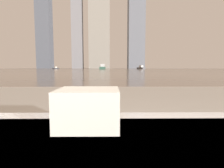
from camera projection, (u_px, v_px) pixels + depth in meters
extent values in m
cube|color=silver|center=(89.00, 122.00, 0.73)|extent=(0.25, 0.21, 0.04)
cube|color=silver|center=(88.00, 113.00, 0.73)|extent=(0.25, 0.21, 0.04)
cube|color=silver|center=(88.00, 103.00, 0.72)|extent=(0.25, 0.21, 0.04)
cube|color=silver|center=(88.00, 94.00, 0.72)|extent=(0.25, 0.21, 0.04)
cube|color=gray|center=(110.00, 69.00, 61.70)|extent=(180.00, 110.00, 0.01)
cube|color=#4C4C51|center=(141.00, 68.00, 72.59)|extent=(3.15, 4.32, 0.72)
cube|color=silver|center=(141.00, 66.00, 72.52)|extent=(1.63, 1.85, 0.83)
cube|color=#335647|center=(103.00, 68.00, 68.73)|extent=(2.19, 5.63, 0.97)
cube|color=silver|center=(103.00, 65.00, 68.63)|extent=(1.49, 2.15, 1.11)
cube|color=#2D2D33|center=(56.00, 68.00, 77.77)|extent=(2.30, 2.83, 0.48)
cube|color=silver|center=(56.00, 67.00, 77.72)|extent=(1.14, 1.24, 0.55)
cube|color=#4C515B|center=(44.00, 22.00, 114.13)|extent=(9.00, 8.06, 60.53)
cube|color=slate|center=(77.00, 8.00, 113.47)|extent=(6.80, 6.50, 78.68)
cube|color=gray|center=(99.00, 30.00, 114.96)|extent=(13.57, 9.84, 50.45)
cube|color=slate|center=(136.00, 31.00, 115.23)|extent=(10.49, 10.94, 49.67)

